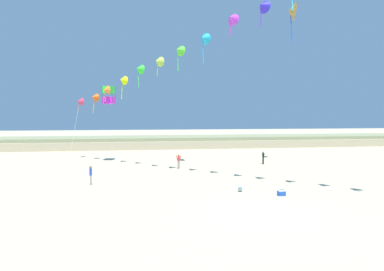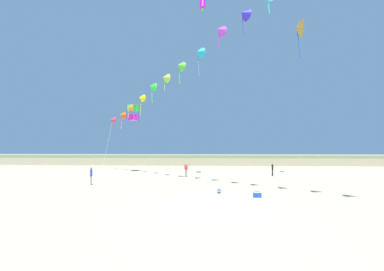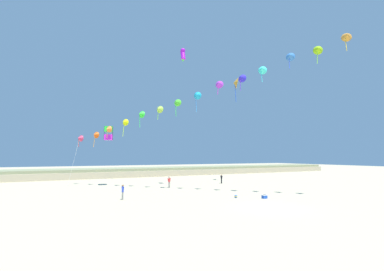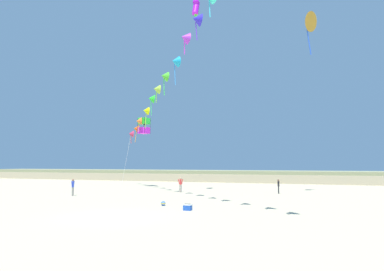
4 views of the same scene
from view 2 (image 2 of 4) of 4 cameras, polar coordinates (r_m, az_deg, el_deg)
ground_plane at (r=18.56m, az=4.17°, el=-13.79°), size 240.00×240.00×0.00m
dune_ridge at (r=63.33m, az=3.51°, el=-4.60°), size 120.00×10.68×2.02m
person_near_left at (r=36.97m, az=-1.13°, el=-6.39°), size 0.61×0.24×1.73m
person_near_right at (r=31.10m, az=-18.66°, el=-7.10°), size 0.23×0.60×1.72m
person_mid_center at (r=39.62m, az=15.08°, el=-6.15°), size 0.22×0.56×1.58m
kite_banner_string at (r=33.27m, az=-0.49°, el=14.51°), size 28.80×31.66×19.36m
large_kite_low_lead at (r=40.45m, az=2.06°, el=24.07°), size 0.84×1.25×2.30m
large_kite_mid_trail at (r=44.93m, az=-11.19°, el=4.29°), size 1.58×1.58×2.26m
large_kite_high_solo at (r=43.47m, az=19.63°, el=18.66°), size 2.17×2.53×4.93m
beach_cooler at (r=23.03m, az=12.32°, el=-10.92°), size 0.58×0.41×0.46m
beach_ball at (r=24.57m, az=5.19°, el=-10.47°), size 0.36×0.36×0.36m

